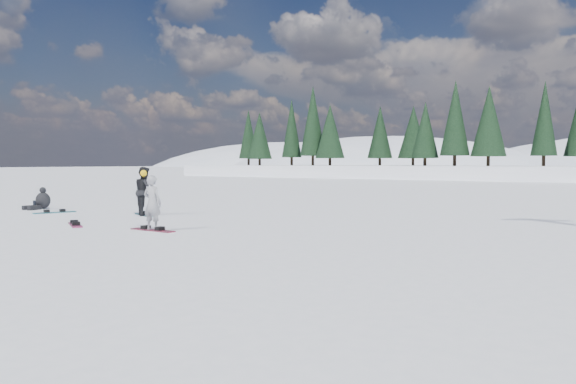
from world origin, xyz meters
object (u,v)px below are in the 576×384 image
object	(u,v)px
seated_rider	(42,201)
gear_bag	(38,204)
snowboarder_woman	(152,202)
snowboard_loose_a	(55,212)
snowboarder_man	(145,191)
snowboard_loose_b	(75,225)

from	to	relation	value
seated_rider	gear_bag	world-z (taller)	seated_rider
gear_bag	seated_rider	bearing A→B (deg)	-20.16
snowboarder_woman	snowboard_loose_a	xyz separation A→B (m)	(-7.20, 1.71, -0.77)
snowboarder_man	gear_bag	size ratio (longest dim) A/B	3.85
snowboarder_man	seated_rider	size ratio (longest dim) A/B	1.61
gear_bag	snowboard_loose_b	world-z (taller)	gear_bag
seated_rider	snowboarder_woman	bearing A→B (deg)	-20.61
snowboarder_man	snowboard_loose_a	world-z (taller)	snowboarder_man
seated_rider	snowboard_loose_a	bearing A→B (deg)	-25.81
snowboarder_woman	snowboard_loose_a	bearing A→B (deg)	-22.76
seated_rider	snowboarder_man	bearing A→B (deg)	-0.51
snowboard_loose_b	snowboard_loose_a	distance (m)	4.74
snowboarder_man	gear_bag	world-z (taller)	snowboarder_man
seated_rider	snowboard_loose_b	size ratio (longest dim) A/B	0.72
snowboarder_woman	seated_rider	distance (m)	9.52
snowboard_loose_a	snowboard_loose_b	bearing A→B (deg)	-96.13
snowboarder_man	gear_bag	distance (m)	6.28
gear_bag	snowboard_loose_b	distance (m)	7.60
snowboarder_woman	snowboarder_man	distance (m)	4.70
snowboard_loose_b	snowboard_loose_a	bearing A→B (deg)	-176.71
snowboarder_woman	snowboarder_man	bearing A→B (deg)	-48.27
snowboarder_woman	snowboard_loose_a	distance (m)	7.44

